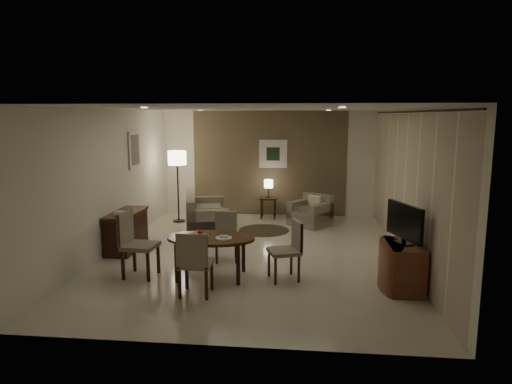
# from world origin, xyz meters

# --- Properties ---
(room_shell) EXTENTS (5.50, 7.00, 2.70)m
(room_shell) POSITION_xyz_m (0.00, 0.40, 1.35)
(room_shell) COLOR beige
(room_shell) RESTS_ON ground
(taupe_accent) EXTENTS (3.96, 0.03, 2.70)m
(taupe_accent) POSITION_xyz_m (0.00, 3.48, 1.35)
(taupe_accent) COLOR brown
(taupe_accent) RESTS_ON wall_back
(curtain_wall) EXTENTS (0.08, 6.70, 2.58)m
(curtain_wall) POSITION_xyz_m (2.68, 0.00, 1.32)
(curtain_wall) COLOR beige
(curtain_wall) RESTS_ON wall_right
(curtain_rod) EXTENTS (0.03, 6.80, 0.03)m
(curtain_rod) POSITION_xyz_m (2.68, 0.00, 2.64)
(curtain_rod) COLOR black
(curtain_rod) RESTS_ON wall_right
(art_back_frame) EXTENTS (0.72, 0.03, 0.72)m
(art_back_frame) POSITION_xyz_m (0.10, 3.46, 1.60)
(art_back_frame) COLOR silver
(art_back_frame) RESTS_ON wall_back
(art_back_canvas) EXTENTS (0.34, 0.01, 0.34)m
(art_back_canvas) POSITION_xyz_m (0.10, 3.44, 1.60)
(art_back_canvas) COLOR black
(art_back_canvas) RESTS_ON wall_back
(art_left_frame) EXTENTS (0.03, 0.60, 0.80)m
(art_left_frame) POSITION_xyz_m (-2.72, 1.20, 1.85)
(art_left_frame) COLOR silver
(art_left_frame) RESTS_ON wall_left
(art_left_canvas) EXTENTS (0.01, 0.46, 0.64)m
(art_left_canvas) POSITION_xyz_m (-2.71, 1.20, 1.85)
(art_left_canvas) COLOR gray
(art_left_canvas) RESTS_ON wall_left
(downlight_nl) EXTENTS (0.10, 0.10, 0.01)m
(downlight_nl) POSITION_xyz_m (-1.40, -1.80, 2.69)
(downlight_nl) COLOR white
(downlight_nl) RESTS_ON ceiling
(downlight_nr) EXTENTS (0.10, 0.10, 0.01)m
(downlight_nr) POSITION_xyz_m (1.40, -1.80, 2.69)
(downlight_nr) COLOR white
(downlight_nr) RESTS_ON ceiling
(downlight_fl) EXTENTS (0.10, 0.10, 0.01)m
(downlight_fl) POSITION_xyz_m (-1.40, 1.80, 2.69)
(downlight_fl) COLOR white
(downlight_fl) RESTS_ON ceiling
(downlight_fr) EXTENTS (0.10, 0.10, 0.01)m
(downlight_fr) POSITION_xyz_m (1.40, 1.80, 2.69)
(downlight_fr) COLOR white
(downlight_fr) RESTS_ON ceiling
(console_desk) EXTENTS (0.48, 1.20, 0.75)m
(console_desk) POSITION_xyz_m (-2.49, 0.00, 0.38)
(console_desk) COLOR #4E2D19
(console_desk) RESTS_ON floor
(telephone) EXTENTS (0.20, 0.14, 0.09)m
(telephone) POSITION_xyz_m (-2.49, -0.30, 0.80)
(telephone) COLOR white
(telephone) RESTS_ON console_desk
(tv_cabinet) EXTENTS (0.48, 0.90, 0.70)m
(tv_cabinet) POSITION_xyz_m (2.40, -1.50, 0.35)
(tv_cabinet) COLOR brown
(tv_cabinet) RESTS_ON floor
(flat_tv) EXTENTS (0.36, 0.85, 0.60)m
(flat_tv) POSITION_xyz_m (2.38, -1.50, 1.02)
(flat_tv) COLOR black
(flat_tv) RESTS_ON tv_cabinet
(dining_table) EXTENTS (1.41, 0.88, 0.66)m
(dining_table) POSITION_xyz_m (-0.57, -1.31, 0.33)
(dining_table) COLOR #4E2D19
(dining_table) RESTS_ON floor
(chair_near) EXTENTS (0.47, 0.47, 0.96)m
(chair_near) POSITION_xyz_m (-0.64, -2.04, 0.48)
(chair_near) COLOR gray
(chair_near) RESTS_ON floor
(chair_far) EXTENTS (0.48, 0.48, 0.86)m
(chair_far) POSITION_xyz_m (-0.47, -0.45, 0.43)
(chair_far) COLOR gray
(chair_far) RESTS_ON floor
(chair_left) EXTENTS (0.54, 0.54, 1.05)m
(chair_left) POSITION_xyz_m (-1.70, -1.40, 0.53)
(chair_left) COLOR gray
(chair_left) RESTS_ON floor
(chair_right) EXTENTS (0.58, 0.58, 0.94)m
(chair_right) POSITION_xyz_m (0.60, -1.29, 0.47)
(chair_right) COLOR gray
(chair_right) RESTS_ON floor
(plate_a) EXTENTS (0.26, 0.26, 0.02)m
(plate_a) POSITION_xyz_m (-0.75, -1.26, 0.67)
(plate_a) COLOR white
(plate_a) RESTS_ON dining_table
(plate_b) EXTENTS (0.26, 0.26, 0.02)m
(plate_b) POSITION_xyz_m (-0.35, -1.36, 0.67)
(plate_b) COLOR white
(plate_b) RESTS_ON dining_table
(fruit_apple) EXTENTS (0.09, 0.09, 0.09)m
(fruit_apple) POSITION_xyz_m (-0.75, -1.26, 0.72)
(fruit_apple) COLOR red
(fruit_apple) RESTS_ON plate_a
(napkin) EXTENTS (0.12, 0.08, 0.03)m
(napkin) POSITION_xyz_m (-0.35, -1.36, 0.69)
(napkin) COLOR white
(napkin) RESTS_ON plate_b
(round_rug) EXTENTS (1.14, 1.14, 0.01)m
(round_rug) POSITION_xyz_m (0.01, 1.78, 0.01)
(round_rug) COLOR #433E25
(round_rug) RESTS_ON floor
(sofa) EXTENTS (1.93, 1.28, 0.83)m
(sofa) POSITION_xyz_m (-1.26, 1.59, 0.41)
(sofa) COLOR gray
(sofa) RESTS_ON floor
(armchair) EXTENTS (1.12, 1.11, 0.72)m
(armchair) POSITION_xyz_m (1.06, 2.36, 0.36)
(armchair) COLOR gray
(armchair) RESTS_ON floor
(side_table) EXTENTS (0.41, 0.41, 0.53)m
(side_table) POSITION_xyz_m (0.01, 3.08, 0.26)
(side_table) COLOR black
(side_table) RESTS_ON floor
(table_lamp) EXTENTS (0.22, 0.22, 0.50)m
(table_lamp) POSITION_xyz_m (0.01, 3.08, 0.78)
(table_lamp) COLOR #FFEAC1
(table_lamp) RESTS_ON side_table
(floor_lamp) EXTENTS (0.44, 0.44, 1.74)m
(floor_lamp) POSITION_xyz_m (-2.15, 2.45, 0.87)
(floor_lamp) COLOR #FFE5B7
(floor_lamp) RESTS_ON floor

